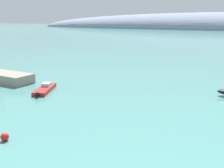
# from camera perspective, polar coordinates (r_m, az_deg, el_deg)

# --- Properties ---
(motorboat_red_alongside_breakwater) EXTENTS (3.32, 5.75, 0.90)m
(motorboat_red_alongside_breakwater) POSITION_cam_1_polar(r_m,az_deg,el_deg) (36.49, -13.51, -0.99)
(motorboat_red_alongside_breakwater) COLOR red
(motorboat_red_alongside_breakwater) RESTS_ON water
(mooring_buoy_red) EXTENTS (0.63, 0.63, 0.63)m
(mooring_buoy_red) POSITION_cam_1_polar(r_m,az_deg,el_deg) (23.16, -20.98, -10.01)
(mooring_buoy_red) COLOR red
(mooring_buoy_red) RESTS_ON water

